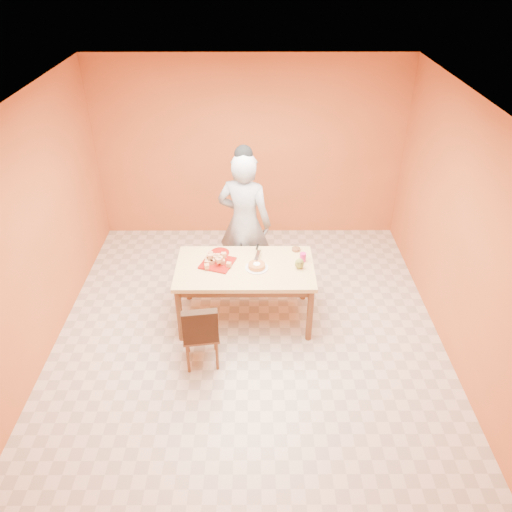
{
  "coord_description": "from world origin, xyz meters",
  "views": [
    {
      "loc": [
        0.07,
        -4.44,
        3.99
      ],
      "look_at": [
        0.09,
        0.3,
        0.93
      ],
      "focal_mm": 35.0,
      "sensor_mm": 36.0,
      "label": 1
    }
  ],
  "objects_px": {
    "person": "(245,223)",
    "sponge_cake": "(257,266)",
    "checker_tin": "(296,249)",
    "red_dinner_plate": "(220,253)",
    "egg_ornament": "(299,264)",
    "dining_table": "(245,273)",
    "magenta_glass": "(303,257)",
    "pastry_platter": "(218,263)",
    "dining_chair": "(200,332)"
  },
  "relations": [
    {
      "from": "egg_ornament",
      "to": "red_dinner_plate",
      "type": "bearing_deg",
      "value": 171.22
    },
    {
      "from": "person",
      "to": "red_dinner_plate",
      "type": "bearing_deg",
      "value": 70.56
    },
    {
      "from": "egg_ornament",
      "to": "magenta_glass",
      "type": "bearing_deg",
      "value": 82.03
    },
    {
      "from": "egg_ornament",
      "to": "sponge_cake",
      "type": "bearing_deg",
      "value": -169.91
    },
    {
      "from": "dining_table",
      "to": "sponge_cake",
      "type": "height_order",
      "value": "sponge_cake"
    },
    {
      "from": "egg_ornament",
      "to": "person",
      "type": "bearing_deg",
      "value": 141.63
    },
    {
      "from": "dining_chair",
      "to": "sponge_cake",
      "type": "relative_size",
      "value": 4.27
    },
    {
      "from": "person",
      "to": "sponge_cake",
      "type": "height_order",
      "value": "person"
    },
    {
      "from": "dining_table",
      "to": "magenta_glass",
      "type": "bearing_deg",
      "value": 9.78
    },
    {
      "from": "dining_table",
      "to": "pastry_platter",
      "type": "xyz_separation_m",
      "value": [
        -0.32,
        0.06,
        0.1
      ]
    },
    {
      "from": "dining_chair",
      "to": "red_dinner_plate",
      "type": "xyz_separation_m",
      "value": [
        0.16,
        1.05,
        0.33
      ]
    },
    {
      "from": "sponge_cake",
      "to": "magenta_glass",
      "type": "distance_m",
      "value": 0.56
    },
    {
      "from": "person",
      "to": "dining_chair",
      "type": "bearing_deg",
      "value": 88.93
    },
    {
      "from": "egg_ornament",
      "to": "dining_chair",
      "type": "bearing_deg",
      "value": -135.97
    },
    {
      "from": "sponge_cake",
      "to": "red_dinner_plate",
      "type": "bearing_deg",
      "value": 143.7
    },
    {
      "from": "red_dinner_plate",
      "to": "dining_table",
      "type": "bearing_deg",
      "value": -43.83
    },
    {
      "from": "red_dinner_plate",
      "to": "egg_ornament",
      "type": "height_order",
      "value": "egg_ornament"
    },
    {
      "from": "egg_ornament",
      "to": "magenta_glass",
      "type": "relative_size",
      "value": 1.27
    },
    {
      "from": "dining_chair",
      "to": "pastry_platter",
      "type": "height_order",
      "value": "dining_chair"
    },
    {
      "from": "egg_ornament",
      "to": "checker_tin",
      "type": "bearing_deg",
      "value": 102.16
    },
    {
      "from": "dining_table",
      "to": "person",
      "type": "bearing_deg",
      "value": 91.0
    },
    {
      "from": "sponge_cake",
      "to": "pastry_platter",
      "type": "bearing_deg",
      "value": 168.38
    },
    {
      "from": "dining_chair",
      "to": "checker_tin",
      "type": "distance_m",
      "value": 1.58
    },
    {
      "from": "pastry_platter",
      "to": "magenta_glass",
      "type": "distance_m",
      "value": 1.0
    },
    {
      "from": "red_dinner_plate",
      "to": "sponge_cake",
      "type": "xyz_separation_m",
      "value": [
        0.44,
        -0.33,
        0.03
      ]
    },
    {
      "from": "person",
      "to": "magenta_glass",
      "type": "xyz_separation_m",
      "value": [
        0.69,
        -0.58,
        -0.13
      ]
    },
    {
      "from": "magenta_glass",
      "to": "checker_tin",
      "type": "bearing_deg",
      "value": 104.93
    },
    {
      "from": "magenta_glass",
      "to": "checker_tin",
      "type": "height_order",
      "value": "magenta_glass"
    },
    {
      "from": "magenta_glass",
      "to": "sponge_cake",
      "type": "bearing_deg",
      "value": -164.57
    },
    {
      "from": "dining_chair",
      "to": "checker_tin",
      "type": "bearing_deg",
      "value": 37.6
    },
    {
      "from": "person",
      "to": "checker_tin",
      "type": "xyz_separation_m",
      "value": [
        0.63,
        -0.35,
        -0.17
      ]
    },
    {
      "from": "dining_chair",
      "to": "checker_tin",
      "type": "relative_size",
      "value": 8.21
    },
    {
      "from": "dining_table",
      "to": "egg_ornament",
      "type": "distance_m",
      "value": 0.65
    },
    {
      "from": "sponge_cake",
      "to": "checker_tin",
      "type": "relative_size",
      "value": 1.92
    },
    {
      "from": "sponge_cake",
      "to": "egg_ornament",
      "type": "bearing_deg",
      "value": -0.75
    },
    {
      "from": "dining_table",
      "to": "red_dinner_plate",
      "type": "relative_size",
      "value": 7.07
    },
    {
      "from": "pastry_platter",
      "to": "checker_tin",
      "type": "distance_m",
      "value": 0.98
    },
    {
      "from": "dining_chair",
      "to": "dining_table",
      "type": "bearing_deg",
      "value": 50.35
    },
    {
      "from": "red_dinner_plate",
      "to": "checker_tin",
      "type": "height_order",
      "value": "checker_tin"
    },
    {
      "from": "dining_table",
      "to": "magenta_glass",
      "type": "distance_m",
      "value": 0.71
    },
    {
      "from": "dining_table",
      "to": "egg_ornament",
      "type": "height_order",
      "value": "egg_ornament"
    },
    {
      "from": "pastry_platter",
      "to": "sponge_cake",
      "type": "relative_size",
      "value": 1.78
    },
    {
      "from": "sponge_cake",
      "to": "egg_ornament",
      "type": "relative_size",
      "value": 1.46
    },
    {
      "from": "dining_table",
      "to": "egg_ornament",
      "type": "bearing_deg",
      "value": -3.54
    },
    {
      "from": "dining_chair",
      "to": "sponge_cake",
      "type": "xyz_separation_m",
      "value": [
        0.6,
        0.72,
        0.36
      ]
    },
    {
      "from": "egg_ornament",
      "to": "magenta_glass",
      "type": "distance_m",
      "value": 0.17
    },
    {
      "from": "dining_chair",
      "to": "person",
      "type": "bearing_deg",
      "value": 64.77
    },
    {
      "from": "pastry_platter",
      "to": "egg_ornament",
      "type": "relative_size",
      "value": 2.61
    },
    {
      "from": "red_dinner_plate",
      "to": "sponge_cake",
      "type": "distance_m",
      "value": 0.55
    },
    {
      "from": "pastry_platter",
      "to": "red_dinner_plate",
      "type": "bearing_deg",
      "value": 86.53
    }
  ]
}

